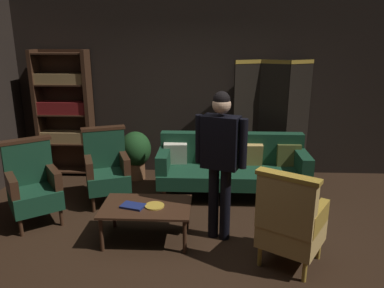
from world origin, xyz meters
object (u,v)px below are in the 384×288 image
(folding_screen, at_px, (272,118))
(book_navy_cloth, at_px, (133,206))
(armchair_gilt_accent, at_px, (290,222))
(armchair_wing_left, at_px, (33,185))
(potted_plant, at_px, (136,152))
(armchair_wing_right, at_px, (107,168))
(velvet_couch, at_px, (232,164))
(brass_tray, at_px, (155,206))
(bookshelf, at_px, (65,112))
(standing_figure, at_px, (220,153))
(coffee_table, at_px, (146,209))

(folding_screen, distance_m, book_navy_cloth, 2.91)
(armchair_gilt_accent, bearing_deg, armchair_wing_left, 164.80)
(armchair_gilt_accent, relative_size, potted_plant, 1.32)
(armchair_wing_right, relative_size, potted_plant, 1.32)
(potted_plant, xyz_separation_m, book_navy_cloth, (0.34, -1.92, -0.02))
(armchair_wing_left, height_order, potted_plant, armchair_wing_left)
(armchair_gilt_accent, height_order, book_navy_cloth, armchair_gilt_accent)
(armchair_wing_left, relative_size, armchair_wing_right, 1.00)
(velvet_couch, bearing_deg, book_navy_cloth, -130.50)
(folding_screen, height_order, velvet_couch, folding_screen)
(velvet_couch, bearing_deg, brass_tray, -124.70)
(bookshelf, height_order, armchair_gilt_accent, bookshelf)
(bookshelf, relative_size, standing_figure, 1.20)
(potted_plant, bearing_deg, brass_tray, -72.99)
(potted_plant, height_order, book_navy_cloth, potted_plant)
(folding_screen, height_order, armchair_gilt_accent, folding_screen)
(coffee_table, bearing_deg, armchair_wing_left, 165.81)
(folding_screen, relative_size, standing_figure, 1.12)
(bookshelf, bearing_deg, folding_screen, 0.98)
(armchair_gilt_accent, height_order, potted_plant, armchair_gilt_accent)
(standing_figure, xyz_separation_m, brass_tray, (-0.73, -0.10, -0.60))
(velvet_couch, distance_m, coffee_table, 1.69)
(bookshelf, relative_size, potted_plant, 2.60)
(book_navy_cloth, bearing_deg, bookshelf, 125.72)
(velvet_couch, bearing_deg, armchair_wing_right, -169.23)
(armchair_gilt_accent, distance_m, potted_plant, 3.05)
(armchair_gilt_accent, distance_m, armchair_wing_right, 2.65)
(bookshelf, height_order, brass_tray, bookshelf)
(standing_figure, bearing_deg, potted_plant, 126.07)
(coffee_table, height_order, potted_plant, potted_plant)
(velvet_couch, bearing_deg, folding_screen, 49.75)
(armchair_gilt_accent, relative_size, standing_figure, 0.61)
(armchair_gilt_accent, distance_m, book_navy_cloth, 1.70)
(folding_screen, xyz_separation_m, potted_plant, (-2.19, -0.26, -0.53))
(brass_tray, bearing_deg, bookshelf, 130.10)
(potted_plant, relative_size, book_navy_cloth, 3.09)
(bookshelf, xyz_separation_m, coffee_table, (1.67, -2.07, -0.69))
(armchair_gilt_accent, xyz_separation_m, potted_plant, (-1.99, 2.31, -0.04))
(coffee_table, relative_size, brass_tray, 4.59)
(velvet_couch, relative_size, armchair_gilt_accent, 2.04)
(potted_plant, distance_m, book_navy_cloth, 1.95)
(coffee_table, height_order, standing_figure, standing_figure)
(coffee_table, bearing_deg, standing_figure, 5.75)
(book_navy_cloth, bearing_deg, armchair_wing_left, 162.65)
(standing_figure, bearing_deg, armchair_wing_right, 149.13)
(velvet_couch, distance_m, book_navy_cloth, 1.81)
(bookshelf, bearing_deg, book_navy_cloth, -54.28)
(armchair_wing_right, height_order, potted_plant, armchair_wing_right)
(bookshelf, xyz_separation_m, velvet_couch, (2.70, -0.74, -0.60))
(armchair_gilt_accent, bearing_deg, standing_figure, 142.74)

